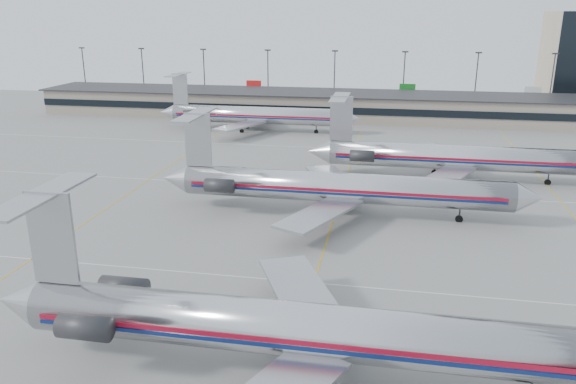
# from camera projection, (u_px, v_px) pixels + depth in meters

# --- Properties ---
(ground) EXTENTS (260.00, 260.00, 0.00)m
(ground) POSITION_uv_depth(u_px,v_px,m) (296.00, 340.00, 44.47)
(ground) COLOR gray
(ground) RESTS_ON ground
(apron_markings) EXTENTS (160.00, 0.15, 0.02)m
(apron_markings) POSITION_uv_depth(u_px,v_px,m) (314.00, 283.00, 53.82)
(apron_markings) COLOR silver
(apron_markings) RESTS_ON ground
(terminal) EXTENTS (162.00, 17.00, 6.25)m
(terminal) POSITION_uv_depth(u_px,v_px,m) (365.00, 106.00, 135.19)
(terminal) COLOR gray
(terminal) RESTS_ON ground
(light_mast_row) EXTENTS (163.60, 0.40, 15.28)m
(light_mast_row) POSITION_uv_depth(u_px,v_px,m) (369.00, 77.00, 146.66)
(light_mast_row) COLOR #38383D
(light_mast_row) RESTS_ON ground
(jet_foreground) EXTENTS (48.88, 28.78, 12.80)m
(jet_foreground) POSITION_uv_depth(u_px,v_px,m) (300.00, 329.00, 39.16)
(jet_foreground) COLOR silver
(jet_foreground) RESTS_ON ground
(jet_second_row) EXTENTS (48.13, 28.34, 12.60)m
(jet_second_row) POSITION_uv_depth(u_px,v_px,m) (336.00, 187.00, 71.09)
(jet_second_row) COLOR silver
(jet_second_row) RESTS_ON ground
(jet_third_row) EXTENTS (46.02, 28.31, 12.58)m
(jet_third_row) POSITION_uv_depth(u_px,v_px,m) (451.00, 157.00, 85.83)
(jet_third_row) COLOR silver
(jet_third_row) RESTS_ON ground
(jet_back_row) EXTENTS (44.38, 27.30, 12.14)m
(jet_back_row) POSITION_uv_depth(u_px,v_px,m) (253.00, 115.00, 121.60)
(jet_back_row) COLOR silver
(jet_back_row) RESTS_ON ground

